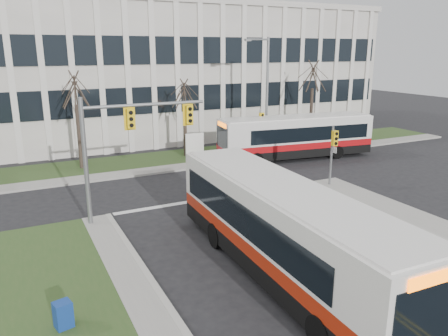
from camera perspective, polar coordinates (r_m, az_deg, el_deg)
ground at (r=18.77m, az=10.20°, el=-11.17°), size 120.00×120.00×0.00m
sidewalk_cross at (r=33.41m, az=1.67°, el=1.02°), size 44.00×1.60×0.14m
building_lawn at (r=35.83m, az=-0.44°, el=1.99°), size 44.00×5.00×0.12m
office_building at (r=46.02m, az=-7.18°, el=12.29°), size 40.00×16.00×12.00m
mast_arm_signal at (r=21.42m, az=-13.41°, el=4.02°), size 6.11×0.38×6.20m
signal_pole_near at (r=27.37m, az=14.05°, el=2.61°), size 0.34×0.39×3.80m
signal_pole_far at (r=34.14m, az=4.82°, el=5.45°), size 0.34×0.39×3.80m
streetlight at (r=34.90m, az=5.41°, el=10.11°), size 2.15×0.25×9.20m
directory_sign at (r=34.14m, az=-3.85°, el=3.20°), size 1.50×0.12×2.00m
tree_left at (r=31.76m, az=-18.85°, el=9.46°), size 1.80×1.80×7.70m
tree_mid at (r=34.03m, az=-5.21°, el=9.46°), size 1.80×1.80×6.82m
tree_right at (r=39.73m, az=11.54°, el=11.53°), size 1.80×1.80×8.25m
bus_main at (r=16.44m, az=7.68°, el=-8.33°), size 3.23×13.12×3.48m
bus_cross at (r=34.44m, az=9.36°, el=3.89°), size 12.37×4.10×3.24m
newspaper_box_blue at (r=14.76m, az=-20.25°, el=-17.72°), size 0.59×0.55×0.95m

